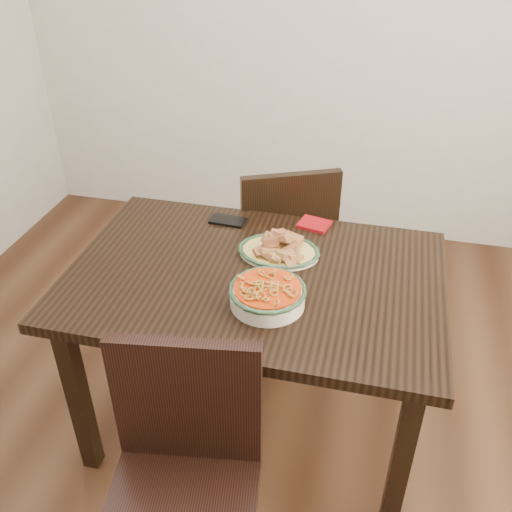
% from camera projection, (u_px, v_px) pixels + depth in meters
% --- Properties ---
extents(floor, '(3.50, 3.50, 0.00)m').
position_uv_depth(floor, '(243.00, 437.00, 2.31)').
color(floor, '#341E10').
rests_on(floor, ground).
extents(wall_back, '(3.50, 0.10, 2.60)m').
position_uv_depth(wall_back, '(324.00, 11.00, 3.00)').
color(wall_back, beige).
rests_on(wall_back, ground).
extents(dining_table, '(1.29, 0.86, 0.75)m').
position_uv_depth(dining_table, '(255.00, 294.00, 2.01)').
color(dining_table, black).
rests_on(dining_table, ground).
extents(chair_far, '(0.56, 0.56, 0.89)m').
position_uv_depth(chair_far, '(283.00, 242.00, 2.60)').
color(chair_far, black).
rests_on(chair_far, ground).
extents(chair_near, '(0.48, 0.48, 0.89)m').
position_uv_depth(chair_near, '(184.00, 472.00, 1.60)').
color(chair_near, black).
rests_on(chair_near, ground).
extents(fish_plate, '(0.29, 0.23, 0.11)m').
position_uv_depth(fish_plate, '(279.00, 244.00, 2.04)').
color(fish_plate, beige).
rests_on(fish_plate, dining_table).
extents(noodle_bowl, '(0.25, 0.25, 0.08)m').
position_uv_depth(noodle_bowl, '(268.00, 293.00, 1.80)').
color(noodle_bowl, beige).
rests_on(noodle_bowl, dining_table).
extents(smartphone, '(0.14, 0.08, 0.01)m').
position_uv_depth(smartphone, '(228.00, 221.00, 2.26)').
color(smartphone, black).
rests_on(smartphone, dining_table).
extents(napkin, '(0.13, 0.12, 0.01)m').
position_uv_depth(napkin, '(314.00, 224.00, 2.23)').
color(napkin, maroon).
rests_on(napkin, dining_table).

